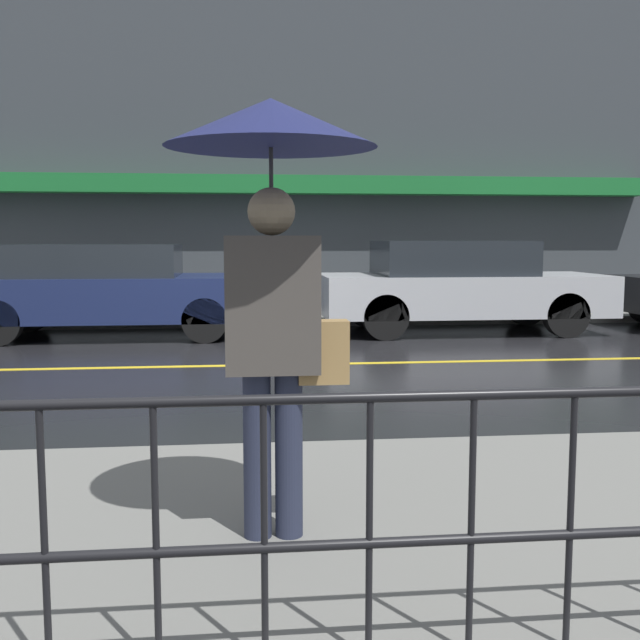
% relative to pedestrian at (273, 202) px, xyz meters
% --- Properties ---
extents(ground_plane, '(80.00, 80.00, 0.00)m').
position_rel_pedestrian_xyz_m(ground_plane, '(-0.26, 5.63, -1.72)').
color(ground_plane, black).
extents(sidewalk_near, '(28.00, 3.01, 0.12)m').
position_rel_pedestrian_xyz_m(sidewalk_near, '(-0.26, 0.16, -1.66)').
color(sidewalk_near, slate).
rests_on(sidewalk_near, ground_plane).
extents(sidewalk_far, '(28.00, 2.05, 0.12)m').
position_rel_pedestrian_xyz_m(sidewalk_far, '(-0.26, 10.61, -1.66)').
color(sidewalk_far, slate).
rests_on(sidewalk_far, ground_plane).
extents(lane_marking, '(25.20, 0.12, 0.01)m').
position_rel_pedestrian_xyz_m(lane_marking, '(-0.26, 5.63, -1.72)').
color(lane_marking, gold).
rests_on(lane_marking, ground_plane).
extents(building_storefront, '(28.00, 0.85, 6.96)m').
position_rel_pedestrian_xyz_m(building_storefront, '(-0.26, 11.76, 1.71)').
color(building_storefront, '#383D42').
rests_on(building_storefront, ground_plane).
extents(railing_foreground, '(12.00, 0.04, 0.93)m').
position_rel_pedestrian_xyz_m(railing_foreground, '(-0.26, -1.10, -1.01)').
color(railing_foreground, black).
rests_on(railing_foreground, sidewalk_near).
extents(pedestrian, '(0.98, 0.98, 2.07)m').
position_rel_pedestrian_xyz_m(pedestrian, '(0.00, 0.00, 0.00)').
color(pedestrian, '#23283D').
rests_on(pedestrian, sidewalk_near).
extents(car_navy, '(4.79, 1.90, 1.46)m').
position_rel_pedestrian_xyz_m(car_navy, '(-2.22, 8.57, -0.97)').
color(car_navy, '#19234C').
rests_on(car_navy, ground_plane).
extents(car_silver, '(4.66, 1.90, 1.51)m').
position_rel_pedestrian_xyz_m(car_silver, '(3.46, 8.57, -0.94)').
color(car_silver, '#B2B5BA').
rests_on(car_silver, ground_plane).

